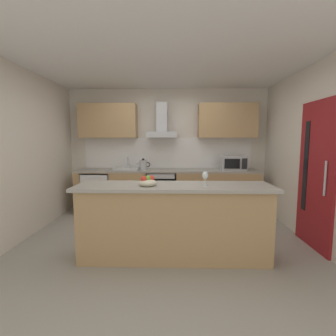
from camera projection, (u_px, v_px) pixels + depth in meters
name	position (u px, v px, depth m)	size (l,w,h in m)	color
ground	(164.00, 241.00, 3.75)	(5.25, 4.62, 0.02)	gray
ceiling	(164.00, 61.00, 3.45)	(5.25, 4.62, 0.02)	white
wall_back	(168.00, 150.00, 5.46)	(5.25, 0.12, 2.60)	silver
wall_left	(17.00, 154.00, 3.66)	(0.12, 4.62, 2.60)	silver
wall_right	(316.00, 155.00, 3.55)	(0.12, 4.62, 2.60)	silver
backsplash_tile	(168.00, 153.00, 5.39)	(3.61, 0.02, 0.66)	white
counter_back	(167.00, 191.00, 5.18)	(3.74, 0.60, 0.90)	tan
counter_island	(174.00, 221.00, 3.13)	(2.45, 0.64, 0.95)	tan
upper_cabinets	(167.00, 121.00, 5.16)	(3.69, 0.32, 0.70)	tan
side_door	(316.00, 175.00, 3.41)	(0.08, 0.85, 2.05)	maroon
oven	(162.00, 191.00, 5.15)	(0.60, 0.62, 0.80)	slate
refrigerator	(99.00, 192.00, 5.19)	(0.58, 0.60, 0.85)	white
microwave	(233.00, 163.00, 5.02)	(0.50, 0.38, 0.30)	#B7BABC
sink	(127.00, 168.00, 5.13)	(0.50, 0.40, 0.26)	silver
kettle	(143.00, 165.00, 5.07)	(0.29, 0.15, 0.24)	#B7BABC
range_hood	(162.00, 127.00, 5.13)	(0.62, 0.45, 0.72)	#B7BABC
wine_glass	(205.00, 176.00, 3.00)	(0.08, 0.08, 0.18)	silver
fruit_bowl	(148.00, 182.00, 3.02)	(0.22, 0.22, 0.13)	beige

